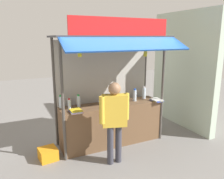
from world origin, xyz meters
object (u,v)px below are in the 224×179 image
at_px(banana_bunch_inner_left, 145,53).
at_px(vendor_person, 114,116).
at_px(water_bottle_left, 144,93).
at_px(plastic_crate, 48,154).
at_px(banana_bunch_rightmost, 80,53).
at_px(water_bottle_front_right, 79,101).
at_px(water_bottle_center, 135,95).
at_px(water_bottle_front_left, 61,102).
at_px(magazine_stack_far_right, 76,111).
at_px(water_bottle_back_left, 69,104).
at_px(magazine_stack_far_left, 157,100).

xyz_separation_m(banana_bunch_inner_left, vendor_person, (-0.95, -0.42, -1.16)).
xyz_separation_m(water_bottle_left, plastic_crate, (-2.48, -0.20, -1.00)).
bearing_deg(banana_bunch_rightmost, water_bottle_front_right, 78.54).
bearing_deg(water_bottle_center, banana_bunch_inner_left, -89.91).
height_order(water_bottle_front_left, banana_bunch_rightmost, banana_bunch_rightmost).
xyz_separation_m(magazine_stack_far_right, banana_bunch_rightmost, (0.06, -0.19, 1.21)).
distance_m(water_bottle_front_left, vendor_person, 1.32).
xyz_separation_m(banana_bunch_inner_left, plastic_crate, (-2.15, 0.28, -2.04)).
xyz_separation_m(vendor_person, plastic_crate, (-1.20, 0.70, -0.88)).
distance_m(water_bottle_back_left, water_bottle_center, 1.61).
height_order(magazine_stack_far_left, banana_bunch_inner_left, banana_bunch_inner_left).
xyz_separation_m(water_bottle_front_right, plastic_crate, (-0.78, -0.27, -0.99)).
bearing_deg(magazine_stack_far_left, water_bottle_front_left, 168.50).
relative_size(water_bottle_left, water_bottle_center, 1.02).
relative_size(banana_bunch_rightmost, plastic_crate, 0.76).
bearing_deg(water_bottle_front_right, vendor_person, -66.46).
bearing_deg(water_bottle_center, water_bottle_left, 14.50).
relative_size(water_bottle_front_left, magazine_stack_far_left, 0.94).
relative_size(water_bottle_center, vendor_person, 0.19).
xyz_separation_m(water_bottle_center, banana_bunch_rightmost, (-1.48, -0.40, 1.09)).
height_order(water_bottle_back_left, water_bottle_center, water_bottle_center).
relative_size(water_bottle_left, water_bottle_front_right, 1.14).
bearing_deg(magazine_stack_far_right, banana_bunch_rightmost, -71.42).
xyz_separation_m(water_bottle_front_left, banana_bunch_rightmost, (0.27, -0.62, 1.10)).
relative_size(water_bottle_center, plastic_crate, 0.87).
height_order(water_bottle_front_left, magazine_stack_far_right, water_bottle_front_left).
bearing_deg(water_bottle_left, banana_bunch_rightmost, -165.02).
distance_m(water_bottle_center, vendor_person, 1.26).
height_order(water_bottle_front_left, banana_bunch_inner_left, banana_bunch_inner_left).
bearing_deg(plastic_crate, banana_bunch_rightmost, -22.72).
distance_m(water_bottle_front_right, magazine_stack_far_right, 0.42).
distance_m(water_bottle_left, banana_bunch_inner_left, 1.19).
distance_m(water_bottle_left, vendor_person, 1.56).
bearing_deg(magazine_stack_far_left, water_bottle_left, 117.55).
distance_m(water_bottle_front_right, banana_bunch_rightmost, 1.24).
distance_m(water_bottle_center, plastic_crate, 2.38).
height_order(magazine_stack_far_right, plastic_crate, magazine_stack_far_right).
bearing_deg(magazine_stack_far_right, water_bottle_front_right, 64.17).
distance_m(water_bottle_left, water_bottle_back_left, 1.94).
bearing_deg(banana_bunch_rightmost, water_bottle_center, 15.09).
bearing_deg(banana_bunch_inner_left, plastic_crate, 172.61).
height_order(water_bottle_front_left, plastic_crate, water_bottle_front_left).
bearing_deg(water_bottle_center, water_bottle_front_left, 172.70).
relative_size(water_bottle_front_right, banana_bunch_inner_left, 0.88).
distance_m(banana_bunch_inner_left, banana_bunch_rightmost, 1.49).
distance_m(water_bottle_left, water_bottle_center, 0.34).
xyz_separation_m(water_bottle_front_left, water_bottle_back_left, (0.14, -0.18, -0.02)).
bearing_deg(vendor_person, banana_bunch_inner_left, -138.88).
bearing_deg(water_bottle_left, water_bottle_center, -165.50).
relative_size(water_bottle_front_right, magazine_stack_far_right, 0.93).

